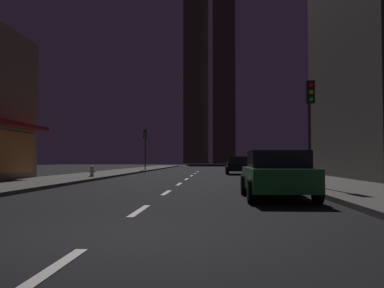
% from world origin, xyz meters
% --- Properties ---
extents(ground_plane, '(78.00, 136.00, 0.10)m').
position_xyz_m(ground_plane, '(0.00, 32.00, -0.05)').
color(ground_plane, black).
extents(sidewalk_right, '(4.00, 76.00, 0.15)m').
position_xyz_m(sidewalk_right, '(7.00, 32.00, 0.07)').
color(sidewalk_right, '#605E59').
rests_on(sidewalk_right, ground).
extents(sidewalk_left, '(4.00, 76.00, 0.15)m').
position_xyz_m(sidewalk_left, '(-7.00, 32.00, 0.07)').
color(sidewalk_left, '#605E59').
rests_on(sidewalk_left, ground).
extents(lane_marking_center, '(0.16, 38.60, 0.01)m').
position_xyz_m(lane_marking_center, '(0.00, 16.20, 0.01)').
color(lane_marking_center, silver).
rests_on(lane_marking_center, ground).
extents(skyscraper_distant_tall, '(8.61, 5.70, 59.05)m').
position_xyz_m(skyscraper_distant_tall, '(-4.91, 137.39, 29.53)').
color(skyscraper_distant_tall, '#4C4839').
rests_on(skyscraper_distant_tall, ground).
extents(skyscraper_distant_mid, '(7.33, 6.43, 59.53)m').
position_xyz_m(skyscraper_distant_mid, '(4.64, 128.87, 29.77)').
color(skyscraper_distant_mid, '#454234').
rests_on(skyscraper_distant_mid, ground).
extents(car_parked_near, '(1.98, 4.24, 1.45)m').
position_xyz_m(car_parked_near, '(3.60, 6.36, 0.74)').
color(car_parked_near, '#1E722D').
rests_on(car_parked_near, ground).
extents(car_parked_far, '(1.98, 4.24, 1.45)m').
position_xyz_m(car_parked_far, '(3.60, 27.71, 0.74)').
color(car_parked_far, black).
rests_on(car_parked_far, ground).
extents(fire_hydrant_far_left, '(0.42, 0.30, 0.65)m').
position_xyz_m(fire_hydrant_far_left, '(-5.90, 18.92, 0.45)').
color(fire_hydrant_far_left, '#B2B2B2').
rests_on(fire_hydrant_far_left, sidewalk_left).
extents(traffic_light_near_right, '(0.32, 0.48, 4.20)m').
position_xyz_m(traffic_light_near_right, '(5.50, 10.24, 3.19)').
color(traffic_light_near_right, '#2D2D2D').
rests_on(traffic_light_near_right, sidewalk_right).
extents(traffic_light_far_left, '(0.32, 0.48, 4.20)m').
position_xyz_m(traffic_light_far_left, '(-5.50, 35.90, 3.19)').
color(traffic_light_far_left, '#2D2D2D').
rests_on(traffic_light_far_left, sidewalk_left).
extents(street_lamp_right, '(1.96, 0.56, 6.58)m').
position_xyz_m(street_lamp_right, '(5.38, 4.74, 5.07)').
color(street_lamp_right, '#38383D').
rests_on(street_lamp_right, sidewalk_right).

